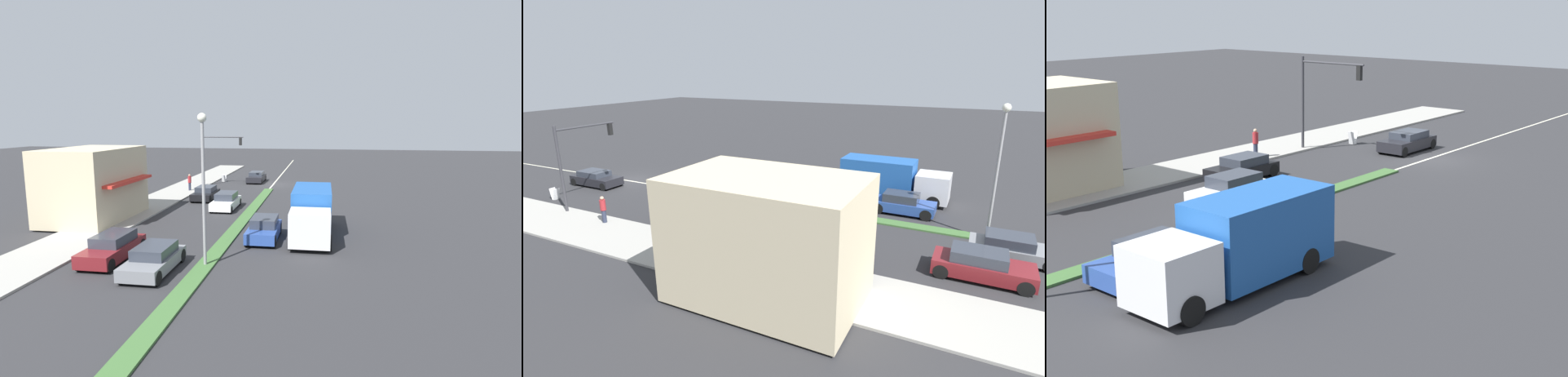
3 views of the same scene
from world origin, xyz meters
TOP-DOWN VIEW (x-y plane):
  - ground_plane at (0.00, 18.00)m, footprint 160.00×160.00m
  - sidewalk_right at (9.00, 18.50)m, footprint 4.00×73.00m
  - median_strip at (0.00, 27.00)m, footprint 0.90×46.00m
  - lane_marking_center at (0.00, 0.00)m, footprint 0.16×60.00m
  - building_corner_store at (10.67, 19.27)m, footprint 5.50×7.57m
  - traffic_signal_main at (6.12, 2.44)m, footprint 4.59×0.34m
  - street_lamp at (0.00, 27.37)m, footprint 0.44×0.44m
  - pedestrian at (7.89, 6.37)m, footprint 0.34×0.34m
  - warning_aframe_sign at (6.08, -0.82)m, footprint 0.45×0.53m
  - delivery_truck at (-5.00, 20.82)m, footprint 2.44×7.50m
  - sedan_maroon at (5.00, 27.17)m, footprint 1.79×4.27m
  - coupe_blue at (-2.20, 22.32)m, footprint 1.78×3.93m
  - suv_black at (5.00, 10.44)m, footprint 1.81×3.87m
  - suv_grey at (2.20, 28.46)m, footprint 1.88×4.01m
  - van_white at (2.20, 14.02)m, footprint 1.78×4.14m
  - sedan_dark at (2.20, -1.19)m, footprint 1.81×4.12m

SIDE VIEW (x-z plane):
  - ground_plane at x=0.00m, z-range 0.00..0.00m
  - lane_marking_center at x=0.00m, z-range 0.00..0.01m
  - median_strip at x=0.00m, z-range 0.00..0.10m
  - sidewalk_right at x=9.00m, z-range 0.00..0.12m
  - warning_aframe_sign at x=6.08m, z-range 0.01..0.84m
  - suv_black at x=5.00m, z-range -0.02..1.20m
  - sedan_dark at x=2.20m, z-range -0.02..1.20m
  - suv_grey at x=2.20m, z-range -0.02..1.24m
  - van_white at x=2.20m, z-range -0.04..1.29m
  - sedan_maroon at x=5.00m, z-range -0.03..1.34m
  - coupe_blue at x=-2.20m, z-range -0.03..1.34m
  - pedestrian at x=7.89m, z-range 0.16..1.82m
  - delivery_truck at x=-5.00m, z-range 0.03..2.90m
  - building_corner_store at x=10.67m, z-range 0.12..5.23m
  - traffic_signal_main at x=6.12m, z-range 1.10..6.70m
  - street_lamp at x=0.00m, z-range 1.09..8.46m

